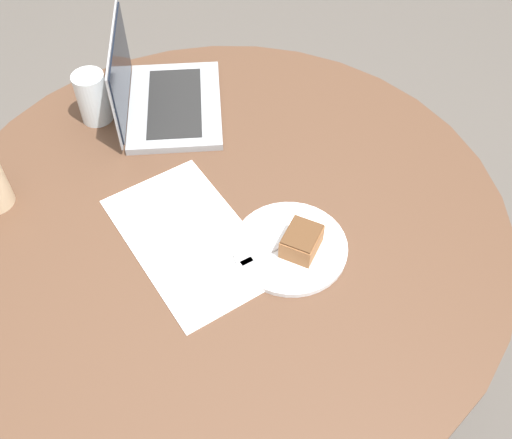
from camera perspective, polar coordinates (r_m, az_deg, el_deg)
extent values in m
plane|color=#4C4742|center=(1.95, -2.12, -14.21)|extent=(12.00, 12.00, 0.00)
cylinder|color=#4C3323|center=(1.94, -2.13, -14.09)|extent=(0.44, 0.44, 0.02)
cylinder|color=#4C3323|center=(1.61, -2.52, -8.48)|extent=(0.12, 0.12, 0.73)
cylinder|color=#4C3323|center=(1.30, -3.09, 0.03)|extent=(1.23, 1.23, 0.03)
cube|color=#472D1E|center=(2.04, -20.22, -3.13)|extent=(0.05, 0.05, 0.43)
cube|color=white|center=(1.26, -6.36, -1.76)|extent=(0.41, 0.27, 0.00)
cylinder|color=silver|center=(1.23, 3.27, -2.65)|extent=(0.24, 0.24, 0.01)
cube|color=brown|center=(1.20, 4.36, -2.11)|extent=(0.10, 0.10, 0.05)
cube|color=#4D311C|center=(1.18, 4.43, -1.38)|extent=(0.10, 0.10, 0.00)
cube|color=silver|center=(1.22, 2.02, -2.61)|extent=(0.02, 0.17, 0.00)
cube|color=silver|center=(1.20, -0.94, -4.07)|extent=(0.03, 0.03, 0.00)
cylinder|color=silver|center=(1.52, -15.29, 11.15)|extent=(0.08, 0.08, 0.13)
cube|color=gray|center=(1.54, -7.71, 10.71)|extent=(0.38, 0.33, 0.02)
cube|color=black|center=(1.54, -7.75, 10.99)|extent=(0.29, 0.22, 0.00)
cube|color=gray|center=(1.49, -12.88, 13.53)|extent=(0.30, 0.13, 0.20)
cube|color=black|center=(1.49, -12.73, 13.54)|extent=(0.28, 0.12, 0.18)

